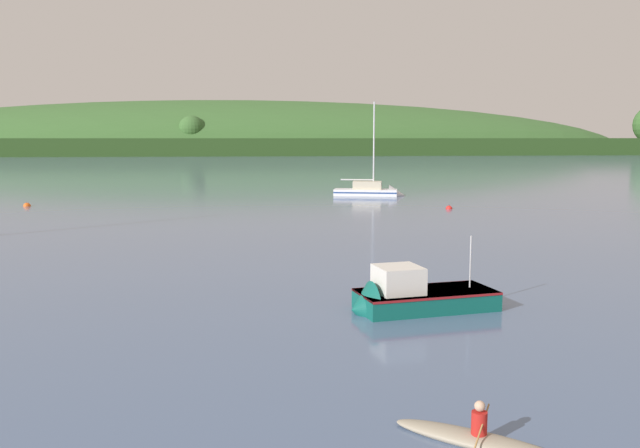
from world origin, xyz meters
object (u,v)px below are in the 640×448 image
Objects in this scene: canoe_with_paddler at (479,439)px; mooring_buoy_midchannel at (449,209)px; fishing_boat_moored at (411,301)px; sailboat_midwater_white at (374,193)px; mooring_buoy_foreground at (27,206)px.

canoe_with_paddler is 45.43m from mooring_buoy_midchannel.
fishing_boat_moored is 35.16m from mooring_buoy_midchannel.
sailboat_midwater_white is 34.09m from mooring_buoy_foreground.
fishing_boat_moored is at bearing 120.84° from canoe_with_paddler.
mooring_buoy_foreground is 37.80m from mooring_buoy_midchannel.
sailboat_midwater_white is at bearing 103.56° from mooring_buoy_midchannel.
canoe_with_paddler is at bearing -84.90° from sailboat_midwater_white.
sailboat_midwater_white reaches higher than mooring_buoy_foreground.
sailboat_midwater_white is 3.39× the size of canoe_with_paddler.
fishing_boat_moored reaches higher than mooring_buoy_midchannel.
sailboat_midwater_white is 47.61m from fishing_boat_moored.
sailboat_midwater_white is 15.03× the size of mooring_buoy_foreground.
canoe_with_paddler is 4.89× the size of mooring_buoy_midchannel.
canoe_with_paddler reaches higher than mooring_buoy_midchannel.
canoe_with_paddler is 55.49m from mooring_buoy_foreground.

